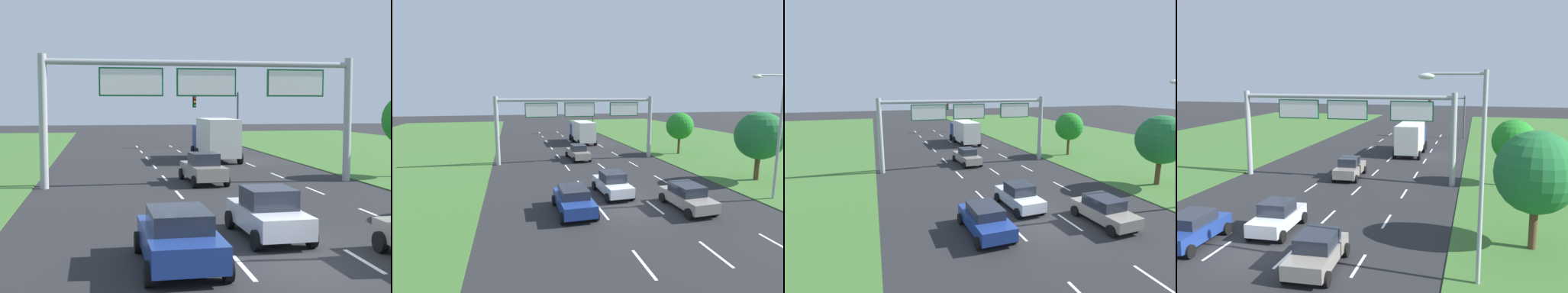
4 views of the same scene
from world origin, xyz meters
TOP-DOWN VIEW (x-y plane):
  - ground_plane at (0.00, 0.00)m, footprint 200.00×200.00m
  - grass_verge_right at (21.00, 10.00)m, footprint 24.00×120.00m
  - lane_dashes_inner_left at (-1.75, 12.00)m, footprint 0.14×62.40m
  - lane_dashes_inner_right at (1.75, 12.00)m, footprint 0.14×62.40m
  - lane_dashes_slip at (5.25, 12.00)m, footprint 0.14×62.40m
  - car_near_red at (3.60, -0.69)m, footprint 2.13×4.13m
  - car_lead_silver at (0.15, 15.73)m, footprint 2.20×4.57m
  - car_mid_lane at (-3.45, 0.47)m, footprint 2.24×4.20m
  - car_far_ahead at (-0.09, 3.09)m, footprint 2.10×4.16m
  - box_truck at (3.38, 27.48)m, footprint 2.74×7.63m
  - sign_gantry at (0.15, 15.05)m, footprint 17.24×0.44m
  - traffic_light_mast at (6.45, 39.84)m, footprint 4.76×0.49m
  - street_lamp at (9.97, -0.58)m, footprint 2.61×0.32m
  - roadside_tree_near at (12.87, 3.69)m, footprint 3.94×3.94m
  - roadside_tree_mid at (12.75, 15.82)m, footprint 3.22×3.22m

SIDE VIEW (x-z plane):
  - ground_plane at x=0.00m, z-range 0.00..0.00m
  - lane_dashes_inner_left at x=-1.75m, z-range 0.00..0.01m
  - lane_dashes_inner_right at x=1.75m, z-range 0.00..0.01m
  - lane_dashes_slip at x=5.25m, z-range 0.00..0.01m
  - grass_verge_right at x=21.00m, z-range 0.00..0.06m
  - car_mid_lane at x=-3.45m, z-range 0.02..1.58m
  - car_near_red at x=3.60m, z-range 0.01..1.60m
  - car_far_ahead at x=-0.09m, z-range -0.02..1.65m
  - car_lead_silver at x=0.15m, z-range -0.03..1.67m
  - box_truck at x=3.38m, z-range 0.12..3.40m
  - roadside_tree_mid at x=12.75m, z-range 0.91..5.98m
  - roadside_tree_near at x=12.87m, z-range 0.90..6.67m
  - traffic_light_mast at x=6.45m, z-range 1.07..6.67m
  - sign_gantry at x=0.15m, z-range 1.47..8.47m
  - street_lamp at x=9.97m, z-range 0.83..9.33m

